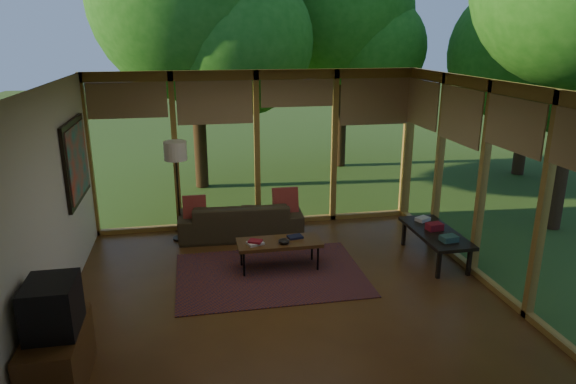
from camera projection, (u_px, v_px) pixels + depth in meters
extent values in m
plane|color=brown|center=(283.00, 289.00, 6.86)|extent=(5.50, 5.50, 0.00)
plane|color=silver|center=(283.00, 83.00, 6.06)|extent=(5.50, 5.50, 0.00)
cube|color=silver|center=(51.00, 206.00, 5.96)|extent=(0.04, 5.00, 2.70)
cube|color=silver|center=(339.00, 283.00, 4.11)|extent=(5.50, 0.04, 2.70)
cube|color=olive|center=(257.00, 150.00, 8.80)|extent=(5.50, 0.12, 2.70)
cube|color=olive|center=(482.00, 181.00, 6.95)|extent=(0.12, 5.00, 2.70)
plane|color=#365620|center=(492.00, 145.00, 15.81)|extent=(40.00, 40.00, 0.00)
cylinder|color=#382414|center=(196.00, 69.00, 10.79)|extent=(0.28, 0.28, 5.12)
cylinder|color=#382414|center=(341.00, 70.00, 12.72)|extent=(0.28, 0.28, 4.84)
sphere|color=#1A5313|center=(343.00, 12.00, 12.32)|extent=(3.42, 3.42, 3.42)
cylinder|color=#382414|center=(568.00, 76.00, 8.25)|extent=(0.28, 0.28, 5.23)
cylinder|color=#382414|center=(518.00, 99.00, 11.96)|extent=(0.28, 0.28, 3.63)
sphere|color=#1A5313|center=(524.00, 54.00, 11.66)|extent=(3.37, 3.37, 3.37)
cube|color=maroon|center=(270.00, 274.00, 7.25)|extent=(2.61, 1.85, 0.01)
imported|color=#3C311E|center=(241.00, 219.00, 8.58)|extent=(2.07, 0.89, 0.59)
cube|color=maroon|center=(195.00, 207.00, 8.32)|extent=(0.38, 0.20, 0.39)
cube|color=maroon|center=(285.00, 201.00, 8.58)|extent=(0.42, 0.23, 0.44)
cube|color=beige|center=(255.00, 243.00, 7.22)|extent=(0.26, 0.23, 0.03)
cube|color=maroon|center=(255.00, 241.00, 7.21)|extent=(0.22, 0.20, 0.03)
cube|color=black|center=(295.00, 237.00, 7.45)|extent=(0.23, 0.19, 0.03)
ellipsoid|color=black|center=(284.00, 241.00, 7.24)|extent=(0.16, 0.16, 0.07)
cube|color=#583418|center=(58.00, 358.00, 4.89)|extent=(0.50, 1.00, 0.60)
cube|color=black|center=(52.00, 307.00, 4.73)|extent=(0.45, 0.55, 0.50)
cube|color=#2F5248|center=(449.00, 238.00, 7.24)|extent=(0.25, 0.19, 0.08)
cube|color=maroon|center=(434.00, 227.00, 7.66)|extent=(0.25, 0.19, 0.10)
cube|color=beige|center=(423.00, 219.00, 8.04)|extent=(0.25, 0.23, 0.06)
cylinder|color=black|center=(181.00, 238.00, 8.52)|extent=(0.26, 0.26, 0.03)
cylinder|color=black|center=(178.00, 194.00, 8.29)|extent=(0.03, 0.03, 1.52)
cylinder|color=beige|center=(175.00, 151.00, 8.08)|extent=(0.36, 0.36, 0.30)
cube|color=#583418|center=(279.00, 243.00, 7.34)|extent=(1.20, 0.50, 0.05)
cylinder|color=black|center=(244.00, 265.00, 7.14)|extent=(0.03, 0.03, 0.38)
cylinder|color=black|center=(318.00, 259.00, 7.33)|extent=(0.03, 0.03, 0.38)
cylinder|color=black|center=(241.00, 254.00, 7.48)|extent=(0.03, 0.03, 0.38)
cylinder|color=black|center=(312.00, 249.00, 7.67)|extent=(0.03, 0.03, 0.38)
cube|color=black|center=(436.00, 233.00, 7.64)|extent=(0.60, 1.40, 0.05)
cube|color=black|center=(439.00, 265.00, 7.10)|extent=(0.05, 0.05, 0.40)
cube|color=black|center=(469.00, 262.00, 7.18)|extent=(0.05, 0.05, 0.40)
cube|color=black|center=(404.00, 233.00, 8.23)|extent=(0.05, 0.05, 0.40)
cube|color=black|center=(431.00, 231.00, 8.31)|extent=(0.05, 0.05, 0.40)
cube|color=black|center=(76.00, 161.00, 7.22)|extent=(0.05, 1.35, 1.15)
cube|color=#1B797A|center=(78.00, 161.00, 7.23)|extent=(0.02, 1.20, 1.00)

